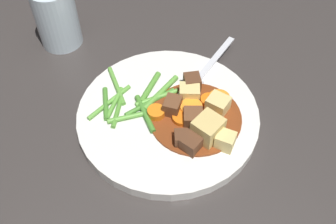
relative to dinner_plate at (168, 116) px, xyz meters
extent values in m
plane|color=#383330|center=(0.00, 0.00, -0.01)|extent=(3.00, 3.00, 0.00)
cylinder|color=white|center=(0.00, 0.00, 0.00)|extent=(0.26, 0.26, 0.02)
cylinder|color=brown|center=(0.04, -0.01, 0.01)|extent=(0.13, 0.13, 0.00)
cylinder|color=orange|center=(0.07, 0.02, 0.02)|extent=(0.04, 0.04, 0.01)
cylinder|color=orange|center=(0.02, -0.02, 0.01)|extent=(0.04, 0.04, 0.01)
cylinder|color=orange|center=(0.06, -0.03, 0.01)|extent=(0.04, 0.04, 0.01)
cylinder|color=orange|center=(-0.02, -0.01, 0.02)|extent=(0.03, 0.03, 0.01)
cylinder|color=orange|center=(0.06, 0.02, 0.01)|extent=(0.04, 0.04, 0.01)
cylinder|color=orange|center=(0.03, 0.00, 0.01)|extent=(0.04, 0.04, 0.01)
cube|color=#E5CC7A|center=(0.07, -0.06, 0.02)|extent=(0.03, 0.03, 0.02)
cube|color=#E5CC7A|center=(0.07, 0.00, 0.02)|extent=(0.04, 0.04, 0.03)
cube|color=#DBBC6B|center=(0.05, -0.05, 0.03)|extent=(0.05, 0.05, 0.03)
cube|color=#E5CC7A|center=(0.03, 0.03, 0.02)|extent=(0.03, 0.03, 0.02)
cube|color=#56331E|center=(0.03, -0.06, 0.02)|extent=(0.04, 0.04, 0.02)
cube|color=brown|center=(0.03, -0.02, 0.02)|extent=(0.03, 0.03, 0.02)
cube|color=brown|center=(0.01, 0.00, 0.02)|extent=(0.03, 0.03, 0.03)
cube|color=#56331E|center=(0.04, 0.04, 0.02)|extent=(0.03, 0.03, 0.02)
cube|color=#56331E|center=(0.02, -0.05, 0.02)|extent=(0.02, 0.02, 0.02)
cylinder|color=#4C8E33|center=(-0.09, 0.02, 0.01)|extent=(0.01, 0.06, 0.01)
cylinder|color=#66AD42|center=(-0.02, 0.02, 0.01)|extent=(0.06, 0.03, 0.01)
cylinder|color=#4C8E33|center=(-0.03, 0.02, 0.01)|extent=(0.07, 0.05, 0.01)
cylinder|color=#66AD42|center=(-0.01, 0.03, 0.01)|extent=(0.06, 0.07, 0.01)
cylinder|color=#66AD42|center=(-0.06, -0.01, 0.01)|extent=(0.06, 0.02, 0.01)
cylinder|color=#4C8E33|center=(-0.03, -0.01, 0.01)|extent=(0.03, 0.07, 0.01)
cylinder|color=#66AD42|center=(-0.09, 0.02, 0.01)|extent=(0.06, 0.07, 0.01)
cylinder|color=#599E38|center=(-0.03, 0.05, 0.01)|extent=(0.03, 0.06, 0.01)
cylinder|color=#599E38|center=(-0.07, 0.00, 0.01)|extent=(0.02, 0.06, 0.01)
cylinder|color=#66AD42|center=(-0.08, 0.05, 0.01)|extent=(0.03, 0.08, 0.01)
cylinder|color=#66AD42|center=(-0.08, 0.02, 0.01)|extent=(0.02, 0.06, 0.01)
cube|color=silver|center=(0.08, 0.11, 0.01)|extent=(0.07, 0.10, 0.00)
cube|color=silver|center=(0.04, 0.05, 0.01)|extent=(0.03, 0.03, 0.00)
cylinder|color=silver|center=(0.02, 0.04, 0.01)|extent=(0.03, 0.04, 0.00)
cylinder|color=silver|center=(0.02, 0.03, 0.01)|extent=(0.03, 0.04, 0.00)
cylinder|color=silver|center=(0.03, 0.03, 0.01)|extent=(0.03, 0.04, 0.00)
cylinder|color=silver|center=(0.03, 0.02, 0.01)|extent=(0.03, 0.04, 0.00)
cylinder|color=silver|center=(-0.18, 0.18, 0.04)|extent=(0.07, 0.07, 0.10)
camera|label=1|loc=(-0.01, -0.35, 0.44)|focal=40.96mm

